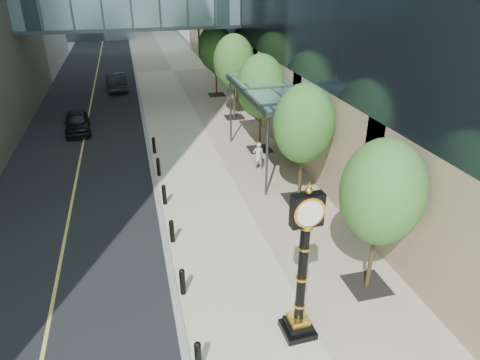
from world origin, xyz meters
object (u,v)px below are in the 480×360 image
at_px(pedestrian, 258,156).
at_px(car_far, 116,81).
at_px(car_near, 77,122).
at_px(street_clock, 302,276).

xyz_separation_m(pedestrian, car_far, (-7.53, 20.05, -0.06)).
height_order(pedestrian, car_far, pedestrian).
height_order(pedestrian, car_near, pedestrian).
distance_m(pedestrian, car_near, 13.53).
height_order(street_clock, car_far, street_clock).
bearing_deg(car_near, car_far, 71.93).
bearing_deg(street_clock, pedestrian, 77.36).
xyz_separation_m(pedestrian, car_near, (-10.10, 9.00, -0.17)).
xyz_separation_m(street_clock, pedestrian, (2.21, 11.61, -1.36)).
bearing_deg(pedestrian, car_near, -36.74).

